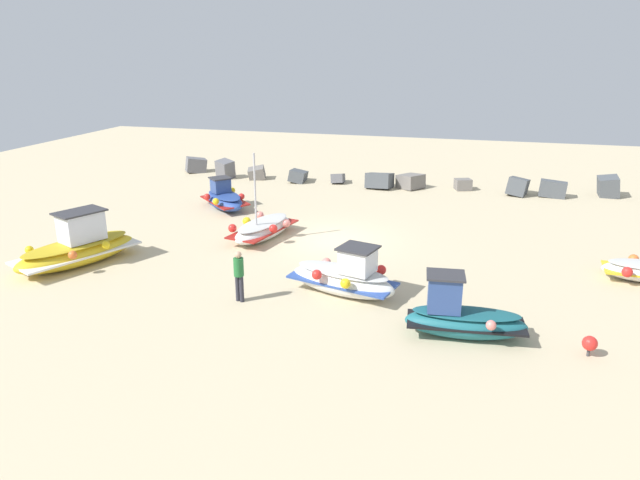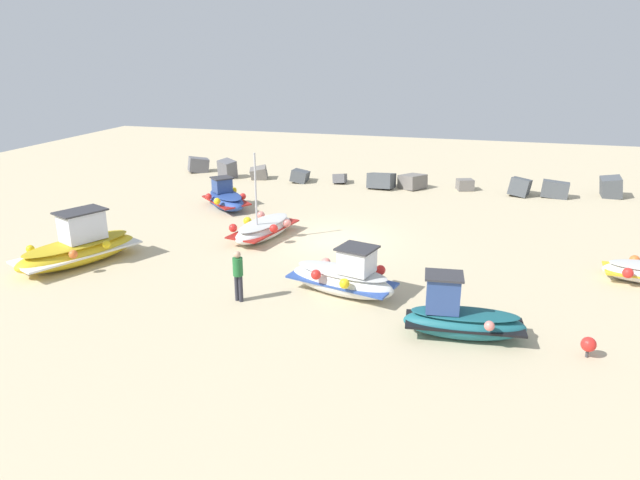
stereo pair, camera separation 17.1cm
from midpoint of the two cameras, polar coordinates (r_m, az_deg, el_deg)
name	(u,v)px [view 2 (the right image)]	position (r m, az deg, el deg)	size (l,w,h in m)	color
ground_plane	(334,240)	(24.41, 1.57, -0.01)	(59.83, 59.83, 0.00)	beige
fishing_boat_0	(264,228)	(24.70, -5.33, 1.14)	(2.29, 3.94, 3.71)	white
fishing_boat_1	(79,247)	(23.37, -22.35, -0.64)	(3.39, 4.89, 2.00)	gold
fishing_boat_3	(344,277)	(18.96, 2.58, -3.66)	(3.90, 2.26, 1.74)	white
fishing_boat_4	(461,318)	(16.74, 13.87, -7.41)	(3.45, 1.52, 1.84)	#1E6670
fishing_boat_5	(226,198)	(29.52, -9.06, 4.04)	(3.31, 3.20, 1.55)	#2D4C9E
person_walking	(238,273)	(18.49, -7.76, -3.17)	(0.32, 0.32, 1.68)	#2D2D38
breakwater_rocks	(389,179)	(34.10, 6.93, 5.94)	(25.84, 2.85, 1.31)	slate
mooring_buoy_0	(589,345)	(16.90, 25.04, -9.25)	(0.39, 0.39, 0.57)	#3F3F42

